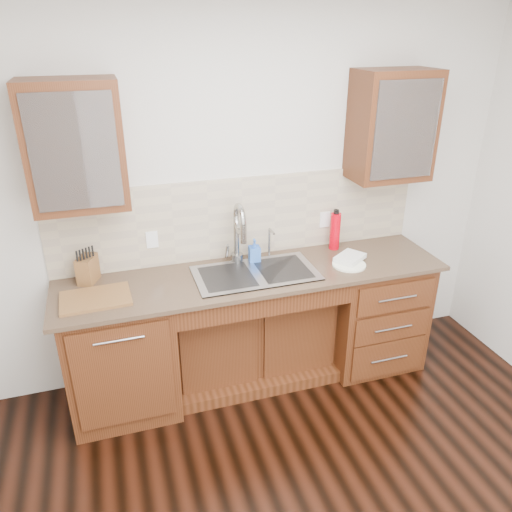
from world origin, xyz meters
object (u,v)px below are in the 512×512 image
object	(u,v)px
knife_block	(88,269)
cutting_board	(96,298)
soap_bottle	(254,251)
water_bottle	(335,231)
plate	(349,265)

from	to	relation	value
knife_block	cutting_board	size ratio (longest dim) A/B	0.42
soap_bottle	water_bottle	distance (m)	0.65
knife_block	plate	bearing A→B (deg)	13.60
knife_block	cutting_board	xyz separation A→B (m)	(0.03, -0.27, -0.08)
plate	knife_block	size ratio (longest dim) A/B	1.33
soap_bottle	cutting_board	xyz separation A→B (m)	(-1.11, -0.23, -0.08)
soap_bottle	plate	distance (m)	0.68
cutting_board	knife_block	bearing A→B (deg)	97.27
knife_block	cutting_board	world-z (taller)	knife_block
soap_bottle	plate	size ratio (longest dim) A/B	0.73
soap_bottle	knife_block	world-z (taller)	knife_block
water_bottle	knife_block	xyz separation A→B (m)	(-1.79, -0.00, -0.05)
knife_block	water_bottle	bearing A→B (deg)	23.34
plate	soap_bottle	bearing A→B (deg)	157.20
soap_bottle	knife_block	size ratio (longest dim) A/B	0.97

